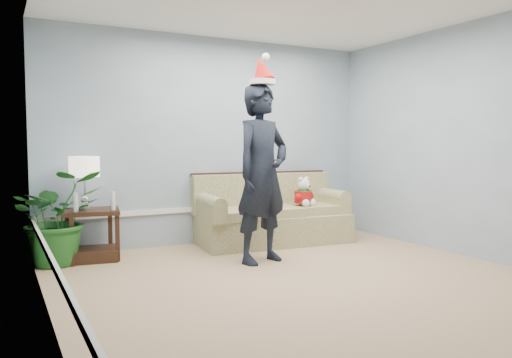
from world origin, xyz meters
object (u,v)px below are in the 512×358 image
object	(u,v)px
sofa	(271,218)
teddy_bear	(304,195)
houseplant	(57,217)
table_lamp	(84,169)
man	(262,174)
side_table	(92,240)

from	to	relation	value
sofa	teddy_bear	distance (m)	0.52
houseplant	teddy_bear	world-z (taller)	houseplant
sofa	table_lamp	world-z (taller)	table_lamp
sofa	houseplant	size ratio (longest dim) A/B	1.98
houseplant	man	xyz separation A→B (m)	(2.02, -0.93, 0.46)
table_lamp	sofa	bearing A→B (deg)	-2.65
sofa	houseplant	xyz separation A→B (m)	(-2.65, 0.02, 0.19)
sofa	man	xyz separation A→B (m)	(-0.63, -0.91, 0.65)
table_lamp	side_table	bearing A→B (deg)	-49.37
sofa	side_table	distance (m)	2.29
table_lamp	teddy_bear	bearing A→B (deg)	-6.07
sofa	teddy_bear	xyz separation A→B (m)	(0.39, -0.18, 0.30)
table_lamp	houseplant	size ratio (longest dim) A/B	0.57
teddy_bear	man	bearing A→B (deg)	-158.78
sofa	houseplant	bearing A→B (deg)	-175.67
table_lamp	houseplant	world-z (taller)	table_lamp
side_table	houseplant	size ratio (longest dim) A/B	0.65
man	table_lamp	bearing A→B (deg)	132.98
side_table	man	world-z (taller)	man
side_table	teddy_bear	world-z (taller)	teddy_bear
houseplant	teddy_bear	bearing A→B (deg)	-3.87
houseplant	table_lamp	bearing A→B (deg)	15.73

